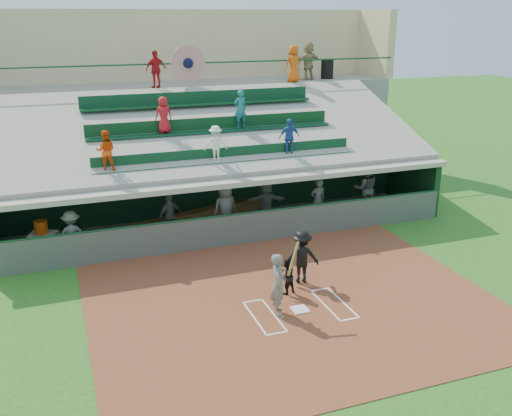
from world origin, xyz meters
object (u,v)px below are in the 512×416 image
object	(u,v)px
home_plate	(300,309)
white_table	(44,243)
catcher	(287,276)
water_cooler	(41,227)
batter_at_plate	(278,284)
trash_bin	(327,69)

from	to	relation	value
home_plate	white_table	size ratio (longest dim) A/B	0.51
catcher	water_cooler	xyz separation A→B (m)	(-6.47, 5.30, 0.44)
white_table	home_plate	bearing A→B (deg)	-24.38
batter_at_plate	white_table	xyz separation A→B (m)	(-5.80, 6.27, -0.47)
trash_bin	white_table	bearing A→B (deg)	-153.65
batter_at_plate	catcher	xyz separation A→B (m)	(0.64, 0.96, -0.33)
batter_at_plate	catcher	world-z (taller)	batter_at_plate
trash_bin	home_plate	bearing A→B (deg)	-118.70
catcher	water_cooler	distance (m)	8.38
home_plate	catcher	bearing A→B (deg)	88.02
batter_at_plate	water_cooler	size ratio (longest dim) A/B	4.59
catcher	water_cooler	bearing A→B (deg)	-52.76
home_plate	catcher	size ratio (longest dim) A/B	0.41
home_plate	batter_at_plate	xyz separation A→B (m)	(-0.61, 0.06, 0.84)
trash_bin	water_cooler	bearing A→B (deg)	-153.66
home_plate	batter_at_plate	distance (m)	1.04
trash_bin	batter_at_plate	bearing A→B (deg)	-120.83
batter_at_plate	trash_bin	world-z (taller)	trash_bin
white_table	catcher	bearing A→B (deg)	-19.21
catcher	white_table	xyz separation A→B (m)	(-6.44, 5.31, -0.14)
home_plate	batter_at_plate	bearing A→B (deg)	174.09
batter_at_plate	catcher	size ratio (longest dim) A/B	1.85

